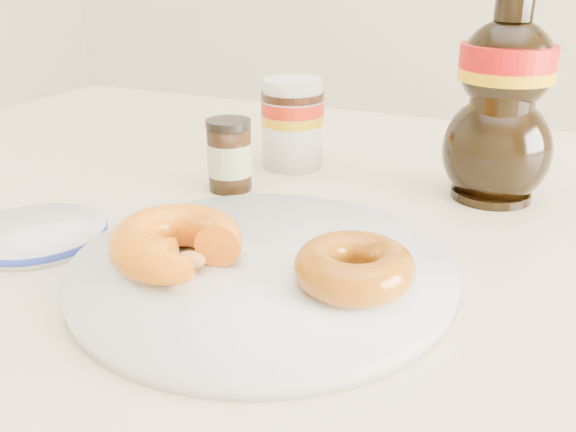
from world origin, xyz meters
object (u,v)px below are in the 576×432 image
at_px(nutella_jar, 292,120).
at_px(dark_jar, 229,156).
at_px(dining_table, 366,305).
at_px(donut_whole, 354,267).
at_px(syrup_bottle, 503,97).
at_px(donut_bitten, 176,242).
at_px(blue_rim_saucer, 36,234).
at_px(plate, 262,269).

distance_m(nutella_jar, dark_jar, 0.11).
distance_m(dining_table, donut_whole, 0.18).
bearing_deg(syrup_bottle, nutella_jar, 176.36).
height_order(donut_bitten, nutella_jar, nutella_jar).
bearing_deg(dark_jar, donut_bitten, -72.50).
xyz_separation_m(donut_bitten, nutella_jar, (-0.03, 0.31, 0.02)).
bearing_deg(dining_table, donut_whole, -78.04).
relative_size(syrup_bottle, blue_rim_saucer, 1.72).
distance_m(plate, blue_rim_saucer, 0.22).
height_order(donut_whole, syrup_bottle, syrup_bottle).
bearing_deg(dark_jar, syrup_bottle, 18.50).
height_order(dining_table, syrup_bottle, syrup_bottle).
bearing_deg(dining_table, donut_bitten, -123.86).
height_order(dining_table, dark_jar, dark_jar).
xyz_separation_m(plate, donut_whole, (0.08, -0.01, 0.02)).
relative_size(nutella_jar, blue_rim_saucer, 0.84).
xyz_separation_m(donut_whole, blue_rim_saucer, (-0.30, -0.01, -0.02)).
bearing_deg(syrup_bottle, dining_table, -125.33).
height_order(donut_bitten, syrup_bottle, syrup_bottle).
xyz_separation_m(donut_bitten, blue_rim_saucer, (-0.16, 0.01, -0.03)).
bearing_deg(plate, blue_rim_saucer, -175.36).
xyz_separation_m(dining_table, syrup_bottle, (0.09, 0.13, 0.19)).
bearing_deg(syrup_bottle, dark_jar, -161.50).
xyz_separation_m(syrup_bottle, dark_jar, (-0.26, -0.09, -0.07)).
height_order(dining_table, donut_whole, donut_whole).
distance_m(dining_table, nutella_jar, 0.25).
height_order(plate, syrup_bottle, syrup_bottle).
height_order(nutella_jar, dark_jar, nutella_jar).
bearing_deg(donut_bitten, dining_table, 39.67).
height_order(syrup_bottle, blue_rim_saucer, syrup_bottle).
xyz_separation_m(plate, blue_rim_saucer, (-0.22, -0.02, -0.00)).
relative_size(donut_whole, syrup_bottle, 0.41).
bearing_deg(blue_rim_saucer, donut_whole, 1.62).
distance_m(dining_table, plate, 0.17).
relative_size(donut_bitten, nutella_jar, 0.99).
bearing_deg(dark_jar, plate, -54.48).
bearing_deg(donut_bitten, donut_whole, -8.10).
distance_m(nutella_jar, syrup_bottle, 0.24).
xyz_separation_m(plate, nutella_jar, (-0.09, 0.28, 0.05)).
distance_m(donut_bitten, dark_jar, 0.21).
bearing_deg(plate, donut_bitten, -153.59).
xyz_separation_m(donut_bitten, donut_whole, (0.14, 0.02, -0.00)).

